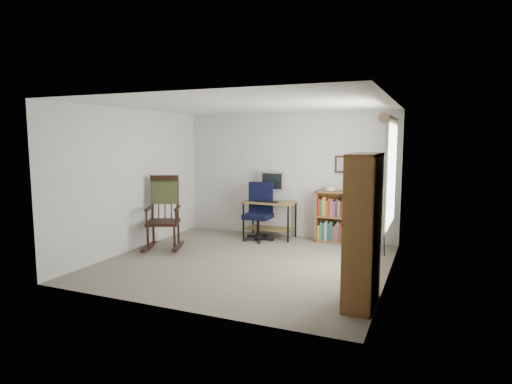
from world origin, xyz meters
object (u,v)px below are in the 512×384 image
at_px(low_bookshelf, 341,217).
at_px(office_chair, 258,211).
at_px(tall_bookshelf, 363,231).
at_px(rocking_chair, 163,212).
at_px(desk, 270,219).

bearing_deg(low_bookshelf, office_chair, -163.95).
height_order(office_chair, tall_bookshelf, tall_bookshelf).
relative_size(rocking_chair, tall_bookshelf, 0.74).
distance_m(office_chair, rocking_chair, 1.76).
xyz_separation_m(desk, tall_bookshelf, (2.18, -2.75, 0.52)).
bearing_deg(rocking_chair, tall_bookshelf, -44.08).
distance_m(desk, tall_bookshelf, 3.55).
distance_m(office_chair, tall_bookshelf, 3.37).
height_order(desk, tall_bookshelf, tall_bookshelf).
distance_m(rocking_chair, low_bookshelf, 3.19).
bearing_deg(tall_bookshelf, rocking_chair, 160.96).
height_order(office_chair, rocking_chair, rocking_chair).
distance_m(rocking_chair, tall_bookshelf, 3.78).
bearing_deg(rocking_chair, office_chair, 18.84).
height_order(low_bookshelf, tall_bookshelf, tall_bookshelf).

